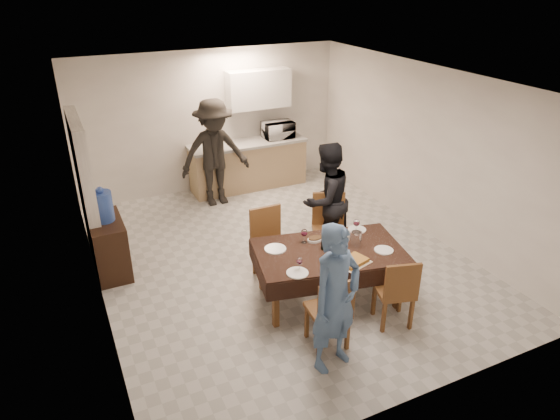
{
  "coord_description": "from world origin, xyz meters",
  "views": [
    {
      "loc": [
        -2.7,
        -5.73,
        3.84
      ],
      "look_at": [
        -0.14,
        -0.3,
        0.94
      ],
      "focal_mm": 32.0,
      "sensor_mm": 36.0,
      "label": 1
    }
  ],
  "objects": [
    {
      "name": "floor",
      "position": [
        0.0,
        0.0,
        0.0
      ],
      "size": [
        5.0,
        6.0,
        0.02
      ],
      "primitive_type": "cube",
      "color": "#B8B7B3",
      "rests_on": "ground"
    },
    {
      "name": "ceiling",
      "position": [
        0.0,
        0.0,
        2.6
      ],
      "size": [
        5.0,
        6.0,
        0.02
      ],
      "primitive_type": "cube",
      "color": "white",
      "rests_on": "wall_back"
    },
    {
      "name": "wall_back",
      "position": [
        0.0,
        3.0,
        1.3
      ],
      "size": [
        5.0,
        0.02,
        2.6
      ],
      "primitive_type": "cube",
      "color": "silver",
      "rests_on": "floor"
    },
    {
      "name": "wall_front",
      "position": [
        0.0,
        -3.0,
        1.3
      ],
      "size": [
        5.0,
        0.02,
        2.6
      ],
      "primitive_type": "cube",
      "color": "silver",
      "rests_on": "floor"
    },
    {
      "name": "wall_left",
      "position": [
        -2.5,
        0.0,
        1.3
      ],
      "size": [
        0.02,
        6.0,
        2.6
      ],
      "primitive_type": "cube",
      "color": "silver",
      "rests_on": "floor"
    },
    {
      "name": "wall_right",
      "position": [
        2.5,
        0.0,
        1.3
      ],
      "size": [
        0.02,
        6.0,
        2.6
      ],
      "primitive_type": "cube",
      "color": "silver",
      "rests_on": "floor"
    },
    {
      "name": "stub_partition",
      "position": [
        -2.42,
        1.2,
        1.05
      ],
      "size": [
        0.15,
        1.4,
        2.1
      ],
      "primitive_type": "cube",
      "color": "white",
      "rests_on": "floor"
    },
    {
      "name": "kitchen_base_cabinet",
      "position": [
        0.6,
        2.68,
        0.43
      ],
      "size": [
        2.2,
        0.6,
        0.86
      ],
      "primitive_type": "cube",
      "color": "tan",
      "rests_on": "floor"
    },
    {
      "name": "kitchen_worktop",
      "position": [
        0.6,
        2.68,
        0.89
      ],
      "size": [
        2.24,
        0.64,
        0.05
      ],
      "primitive_type": "cube",
      "color": "#9E9E99",
      "rests_on": "kitchen_base_cabinet"
    },
    {
      "name": "upper_cabinet",
      "position": [
        0.9,
        2.82,
        1.85
      ],
      "size": [
        1.2,
        0.34,
        0.7
      ],
      "primitive_type": "cube",
      "color": "silver",
      "rests_on": "wall_back"
    },
    {
      "name": "dining_table",
      "position": [
        0.13,
        -1.16,
        0.68
      ],
      "size": [
        2.0,
        1.41,
        0.71
      ],
      "rotation": [
        0.0,
        0.0,
        -0.2
      ],
      "color": "black",
      "rests_on": "floor"
    },
    {
      "name": "chair_near_left",
      "position": [
        -0.32,
        -2.0,
        0.57
      ],
      "size": [
        0.46,
        0.46,
        0.5
      ],
      "rotation": [
        0.0,
        0.0,
        -0.09
      ],
      "color": "brown",
      "rests_on": "floor"
    },
    {
      "name": "chair_near_right",
      "position": [
        0.58,
        -2.0,
        0.56
      ],
      "size": [
        0.51,
        0.52,
        0.49
      ],
      "rotation": [
        0.0,
        0.0,
        -0.27
      ],
      "color": "brown",
      "rests_on": "floor"
    },
    {
      "name": "chair_far_left",
      "position": [
        -0.32,
        -0.51,
        0.6
      ],
      "size": [
        0.45,
        0.45,
        0.53
      ],
      "rotation": [
        0.0,
        0.0,
        3.14
      ],
      "color": "brown",
      "rests_on": "floor"
    },
    {
      "name": "chair_far_right",
      "position": [
        0.58,
        -0.51,
        0.62
      ],
      "size": [
        0.61,
        0.62,
        0.55
      ],
      "rotation": [
        0.0,
        0.0,
        2.73
      ],
      "color": "brown",
      "rests_on": "floor"
    },
    {
      "name": "console",
      "position": [
        -2.28,
        0.68,
        0.4
      ],
      "size": [
        0.43,
        0.87,
        0.8
      ],
      "primitive_type": "cube",
      "color": "black",
      "rests_on": "floor"
    },
    {
      "name": "water_jug",
      "position": [
        -2.28,
        0.68,
        1.01
      ],
      "size": [
        0.28,
        0.28,
        0.41
      ],
      "primitive_type": "cylinder",
      "color": "blue",
      "rests_on": "console"
    },
    {
      "name": "wine_bottle",
      "position": [
        0.08,
        -1.11,
        0.87
      ],
      "size": [
        0.08,
        0.08,
        0.31
      ],
      "primitive_type": null,
      "color": "black",
      "rests_on": "dining_table"
    },
    {
      "name": "water_pitcher",
      "position": [
        0.48,
        -1.21,
        0.81
      ],
      "size": [
        0.13,
        0.13,
        0.19
      ],
      "primitive_type": "cylinder",
      "color": "white",
      "rests_on": "dining_table"
    },
    {
      "name": "savoury_tart",
      "position": [
        0.23,
        -1.54,
        0.74
      ],
      "size": [
        0.45,
        0.38,
        0.05
      ],
      "primitive_type": "cube",
      "rotation": [
        0.0,
        0.0,
        0.28
      ],
      "color": "#AE8633",
      "rests_on": "dining_table"
    },
    {
      "name": "salad_bowl",
      "position": [
        0.43,
        -0.98,
        0.75
      ],
      "size": [
        0.19,
        0.19,
        0.08
      ],
      "primitive_type": "cylinder",
      "color": "white",
      "rests_on": "dining_table"
    },
    {
      "name": "mushroom_dish",
      "position": [
        0.08,
        -0.88,
        0.73
      ],
      "size": [
        0.19,
        0.19,
        0.03
      ],
      "primitive_type": "cylinder",
      "color": "white",
      "rests_on": "dining_table"
    },
    {
      "name": "wine_glass_a",
      "position": [
        -0.42,
        -1.41,
        0.8
      ],
      "size": [
        0.08,
        0.08,
        0.17
      ],
      "primitive_type": null,
      "color": "white",
      "rests_on": "dining_table"
    },
    {
      "name": "wine_glass_b",
      "position": [
        0.68,
        -0.91,
        0.81
      ],
      "size": [
        0.09,
        0.09,
        0.19
      ],
      "primitive_type": null,
      "color": "white",
      "rests_on": "dining_table"
    },
    {
      "name": "wine_glass_c",
      "position": [
        -0.07,
        -0.86,
        0.81
      ],
      "size": [
        0.09,
        0.09,
        0.19
      ],
      "primitive_type": null,
      "color": "white",
      "rests_on": "dining_table"
    },
    {
      "name": "plate_near_left",
      "position": [
        -0.47,
        -1.46,
        0.72
      ],
      "size": [
        0.26,
        0.26,
        0.01
      ],
      "primitive_type": "cylinder",
      "color": "white",
      "rests_on": "dining_table"
    },
    {
      "name": "plate_near_right",
      "position": [
        0.73,
        -1.46,
        0.72
      ],
      "size": [
        0.24,
        0.24,
        0.01
      ],
      "primitive_type": "cylinder",
      "color": "white",
      "rests_on": "dining_table"
    },
    {
      "name": "plate_far_left",
      "position": [
        -0.47,
        -0.86,
        0.72
      ],
      "size": [
        0.27,
        0.27,
        0.02
      ],
      "primitive_type": "cylinder",
      "color": "white",
      "rests_on": "dining_table"
    },
    {
      "name": "plate_far_right",
      "position": [
        0.73,
        -0.86,
        0.72
      ],
      "size": [
        0.24,
        0.24,
        0.01
      ],
      "primitive_type": "cylinder",
      "color": "white",
      "rests_on": "dining_table"
    },
    {
      "name": "microwave",
      "position": [
        1.24,
        2.68,
        1.07
      ],
      "size": [
        0.57,
        0.39,
        0.32
      ],
      "primitive_type": "imported",
      "rotation": [
        0.0,
        0.0,
        3.14
      ],
      "color": "silver",
      "rests_on": "kitchen_worktop"
    },
    {
      "name": "person_near",
      "position": [
        -0.42,
        -2.21,
        0.83
      ],
      "size": [
        0.69,
        0.53,
        1.67
      ],
      "primitive_type": "imported",
      "rotation": [
        0.0,
        0.0,
        0.24
      ],
      "color": "#4A6993",
      "rests_on": "floor"
    },
    {
      "name": "person_far",
      "position": [
        0.68,
        -0.11,
        0.85
      ],
      "size": [
        0.98,
        0.85,
        1.71
      ],
      "primitive_type": "imported",
      "rotation": [
        0.0,
        0.0,
        3.43
      ],
      "color": "black",
      "rests_on": "floor"
    },
    {
      "name": "person_kitchen",
      "position": [
        -0.2,
        2.23,
        0.95
      ],
      "size": [
        1.23,
        0.71,
        1.91
      ],
      "primitive_type": "imported",
      "color": "black",
      "rests_on": "floor"
    }
  ]
}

